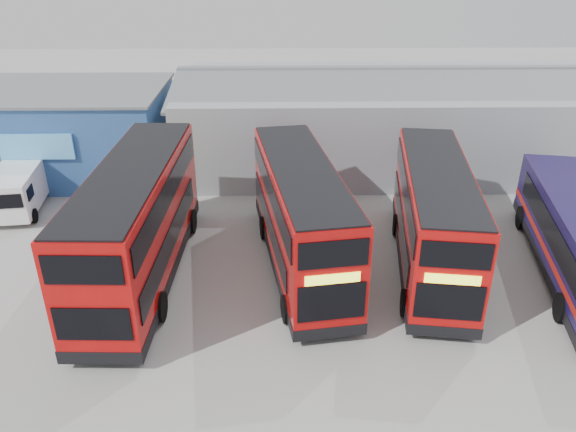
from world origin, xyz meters
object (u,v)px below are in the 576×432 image
at_px(double_decker_left, 138,225).
at_px(double_decker_right, 433,220).
at_px(office_block, 64,130).
at_px(maintenance_shed, 421,119).
at_px(double_decker_centre, 301,218).
at_px(panel_van, 19,187).

distance_m(double_decker_left, double_decker_right, 12.31).
bearing_deg(office_block, double_decker_left, -59.72).
bearing_deg(maintenance_shed, double_decker_left, -136.15).
relative_size(office_block, double_decker_centre, 1.08).
bearing_deg(double_decker_centre, double_decker_right, -9.71).
bearing_deg(maintenance_shed, office_block, -174.79).
bearing_deg(panel_van, double_decker_centre, -29.31).
bearing_deg(maintenance_shed, double_decker_right, -100.68).
bearing_deg(double_decker_left, double_decker_right, -175.06).
bearing_deg(double_decker_right, double_decker_centre, -173.19).
relative_size(double_decker_left, panel_van, 2.20).
xyz_separation_m(maintenance_shed, double_decker_left, (-14.85, -14.26, -0.11)).
bearing_deg(maintenance_shed, panel_van, -161.83).
xyz_separation_m(double_decker_centre, panel_van, (-14.58, 5.99, -1.06)).
xyz_separation_m(office_block, double_decker_centre, (13.86, -11.44, -0.24)).
height_order(double_decker_centre, panel_van, double_decker_centre).
xyz_separation_m(double_decker_left, double_decker_right, (12.29, 0.71, -0.20)).
relative_size(office_block, maintenance_shed, 0.40).
bearing_deg(double_decker_centre, office_block, 131.78).
bearing_deg(maintenance_shed, double_decker_centre, -121.19).
distance_m(double_decker_left, panel_van, 10.48).
height_order(office_block, double_decker_centre, office_block).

